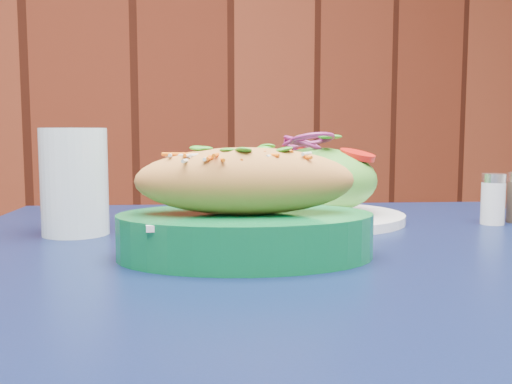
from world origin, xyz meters
name	(u,v)px	position (x,y,z in m)	size (l,w,h in m)	color
cafe_table	(289,331)	(0.29, 1.25, 0.66)	(0.99, 0.99, 0.75)	black
banh_mi_basket	(245,212)	(0.24, 1.23, 0.80)	(0.29, 0.23, 0.12)	#096430
salad_plate	(316,187)	(0.41, 1.42, 0.80)	(0.25, 0.25, 0.12)	white
water_glass	(74,182)	(0.09, 1.43, 0.82)	(0.08, 0.08, 0.13)	silver
salt_shaker	(493,199)	(0.63, 1.31, 0.78)	(0.03, 0.03, 0.07)	white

